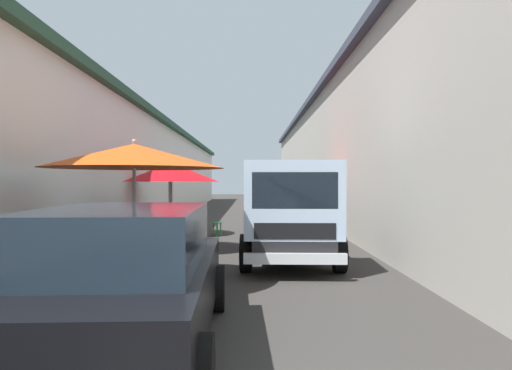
# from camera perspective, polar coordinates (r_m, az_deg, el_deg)

# --- Properties ---
(ground) EXTENTS (90.00, 90.00, 0.00)m
(ground) POSITION_cam_1_polar(r_m,az_deg,el_deg) (14.95, -2.34, -6.11)
(ground) COLOR #33302D
(building_left_whitewash) EXTENTS (49.80, 7.50, 4.37)m
(building_left_whitewash) POSITION_cam_1_polar(r_m,az_deg,el_deg) (18.56, -23.48, 1.91)
(building_left_whitewash) COLOR silver
(building_left_whitewash) RESTS_ON ground
(building_right_concrete) EXTENTS (49.80, 7.50, 5.55)m
(building_right_concrete) POSITION_cam_1_polar(r_m,az_deg,el_deg) (18.25, 19.67, 3.79)
(building_right_concrete) COLOR #A39E93
(building_right_concrete) RESTS_ON ground
(fruit_stall_near_left) EXTENTS (2.36, 2.36, 2.33)m
(fruit_stall_near_left) POSITION_cam_1_polar(r_m,az_deg,el_deg) (14.32, -11.00, 0.90)
(fruit_stall_near_left) COLOR #9E9EA3
(fruit_stall_near_left) RESTS_ON ground
(fruit_stall_mid_lane) EXTENTS (2.41, 2.41, 2.12)m
(fruit_stall_mid_lane) POSITION_cam_1_polar(r_m,az_deg,el_deg) (14.68, 6.89, 0.17)
(fruit_stall_mid_lane) COLOR #9E9EA3
(fruit_stall_mid_lane) RESTS_ON ground
(fruit_stall_near_right) EXTENTS (2.85, 2.85, 2.38)m
(fruit_stall_near_right) POSITION_cam_1_polar(r_m,az_deg,el_deg) (7.37, -15.26, 1.87)
(fruit_stall_near_right) COLOR #9E9EA3
(fruit_stall_near_right) RESTS_ON ground
(fruit_stall_far_left) EXTENTS (2.31, 2.31, 2.24)m
(fruit_stall_far_left) POSITION_cam_1_polar(r_m,az_deg,el_deg) (11.06, -10.81, 0.52)
(fruit_stall_far_left) COLOR #9E9EA3
(fruit_stall_far_left) RESTS_ON ground
(hatchback_car) EXTENTS (3.96, 2.02, 1.45)m
(hatchback_car) POSITION_cam_1_polar(r_m,az_deg,el_deg) (4.80, -16.33, -11.26)
(hatchback_car) COLOR black
(hatchback_car) RESTS_ON ground
(delivery_truck) EXTENTS (4.99, 2.12, 2.08)m
(delivery_truck) POSITION_cam_1_polar(r_m,az_deg,el_deg) (9.15, 4.45, -3.74)
(delivery_truck) COLOR black
(delivery_truck) RESTS_ON ground
(vendor_by_crates) EXTENTS (0.25, 0.66, 1.68)m
(vendor_by_crates) POSITION_cam_1_polar(r_m,az_deg,el_deg) (12.53, 2.20, -2.89)
(vendor_by_crates) COLOR #232328
(vendor_by_crates) RESTS_ON ground
(parked_scooter) EXTENTS (1.69, 0.32, 1.14)m
(parked_scooter) POSITION_cam_1_polar(r_m,az_deg,el_deg) (16.87, 4.13, -3.83)
(parked_scooter) COLOR black
(parked_scooter) RESTS_ON ground
(plastic_stool) EXTENTS (0.30, 0.30, 0.43)m
(plastic_stool) POSITION_cam_1_polar(r_m,az_deg,el_deg) (14.11, -4.96, -5.17)
(plastic_stool) COLOR #1E8C3F
(plastic_stool) RESTS_ON ground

